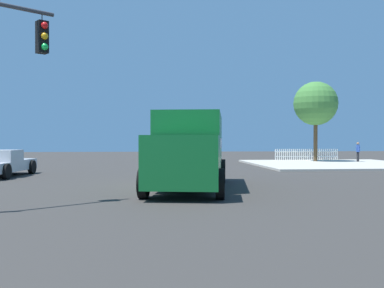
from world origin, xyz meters
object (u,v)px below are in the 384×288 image
at_px(delivery_truck, 190,149).
at_px(shade_tree_near, 316,104).
at_px(pickup_silver, 0,162).
at_px(pedestrian_near_corner, 358,151).

distance_m(delivery_truck, shade_tree_near, 21.29).
relative_size(delivery_truck, pickup_silver, 1.50).
xyz_separation_m(pedestrian_near_corner, shade_tree_near, (3.16, -0.95, 3.82)).
distance_m(pedestrian_near_corner, shade_tree_near, 5.05).
height_order(delivery_truck, shade_tree_near, shade_tree_near).
height_order(pedestrian_near_corner, shade_tree_near, shade_tree_near).
bearing_deg(shade_tree_near, delivery_truck, 55.37).
distance_m(pickup_silver, pedestrian_near_corner, 26.41).
distance_m(pickup_silver, shade_tree_near, 24.30).
height_order(delivery_truck, pedestrian_near_corner, delivery_truck).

